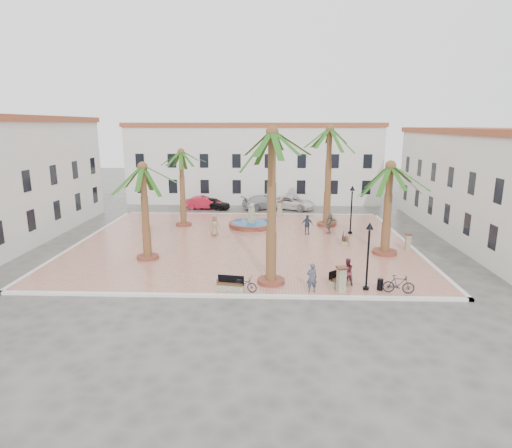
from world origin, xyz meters
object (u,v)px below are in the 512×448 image
(palm_sw, at_px, (143,178))
(pedestrian_north, at_px, (184,213))
(bollard_n, at_px, (280,208))
(palm_nw, at_px, (181,160))
(cyclist_b, at_px, (347,272))
(pedestrian_east, at_px, (329,223))
(cyclist_a, at_px, (312,278))
(palm_s, at_px, (272,149))
(palm_e, at_px, (390,178))
(car_red, at_px, (204,203))
(lamppost_s, at_px, (369,244))
(litter_bin, at_px, (380,285))
(bicycle_b, at_px, (399,284))
(bench_ne, at_px, (330,220))
(bollard_se, at_px, (341,279))
(car_white, at_px, (291,203))
(fountain, at_px, (252,223))
(bench_e, at_px, (345,241))
(pedestrian_fountain_a, at_px, (214,225))
(car_black, at_px, (213,203))
(bench_se, at_px, (340,280))
(bollard_e, at_px, (408,242))
(lamppost_e, at_px, (352,201))
(car_silver, at_px, (265,202))
(palm_ne, at_px, (330,139))
(pedestrian_fountain_b, at_px, (307,225))
(bench_s, at_px, (230,287))
(bicycle_a, at_px, (243,283))

(palm_sw, xyz_separation_m, pedestrian_north, (0.35, 11.13, -4.65))
(bollard_n, xyz_separation_m, pedestrian_north, (-9.13, -3.43, 0.16))
(palm_nw, distance_m, cyclist_b, 19.98)
(bollard_n, height_order, pedestrian_east, pedestrian_east)
(cyclist_a, relative_size, cyclist_b, 1.03)
(palm_s, height_order, palm_e, palm_s)
(car_red, bearing_deg, lamppost_s, -152.10)
(litter_bin, relative_size, bicycle_b, 0.38)
(bench_ne, relative_size, bollard_se, 1.30)
(lamppost_s, bearing_deg, car_white, 97.48)
(palm_e, bearing_deg, fountain, 141.07)
(bench_e, bearing_deg, fountain, 66.26)
(litter_bin, relative_size, pedestrian_fountain_a, 0.37)
(palm_sw, relative_size, car_black, 1.73)
(bench_se, distance_m, bollard_e, 9.54)
(lamppost_s, relative_size, car_white, 0.73)
(cyclist_b, distance_m, pedestrian_fountain_a, 14.36)
(fountain, height_order, car_red, fountain)
(litter_bin, height_order, car_red, car_red)
(bench_e, bearing_deg, car_black, 52.99)
(pedestrian_fountain_a, bearing_deg, palm_e, -31.17)
(palm_sw, distance_m, lamppost_s, 15.26)
(litter_bin, bearing_deg, bollard_se, -169.45)
(lamppost_e, bearing_deg, palm_nw, 170.89)
(bicycle_b, xyz_separation_m, car_silver, (-7.78, 24.86, 0.10))
(palm_ne, distance_m, bench_se, 16.92)
(pedestrian_fountain_a, relative_size, pedestrian_east, 0.99)
(bollard_se, relative_size, bollard_e, 1.20)
(palm_nw, xyz_separation_m, pedestrian_east, (13.08, -2.46, -5.09))
(lamppost_s, bearing_deg, palm_e, 68.11)
(car_red, bearing_deg, bench_ne, -119.60)
(lamppost_e, relative_size, pedestrian_north, 2.14)
(bollard_n, bearing_deg, car_silver, 108.93)
(pedestrian_fountain_a, bearing_deg, bicycle_b, -57.04)
(bench_e, bearing_deg, bench_ne, 14.49)
(car_white, bearing_deg, palm_s, -161.69)
(car_black, bearing_deg, lamppost_e, -114.53)
(pedestrian_fountain_b, bearing_deg, bollard_se, -91.73)
(pedestrian_fountain_b, bearing_deg, palm_ne, 52.43)
(bollard_n, bearing_deg, palm_s, -92.60)
(bollard_n, relative_size, car_red, 0.36)
(palm_nw, xyz_separation_m, cyclist_b, (12.54, -14.67, -5.18))
(lamppost_s, xyz_separation_m, pedestrian_fountain_b, (-2.38, 12.50, -1.81))
(palm_ne, height_order, cyclist_b, palm_ne)
(palm_sw, distance_m, bench_e, 15.98)
(car_white, bearing_deg, car_silver, 112.57)
(bench_s, relative_size, lamppost_e, 0.40)
(bench_ne, relative_size, litter_bin, 2.97)
(pedestrian_fountain_b, xyz_separation_m, car_white, (-0.82, 11.84, -0.25))
(bicycle_a, distance_m, pedestrian_fountain_a, 12.59)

